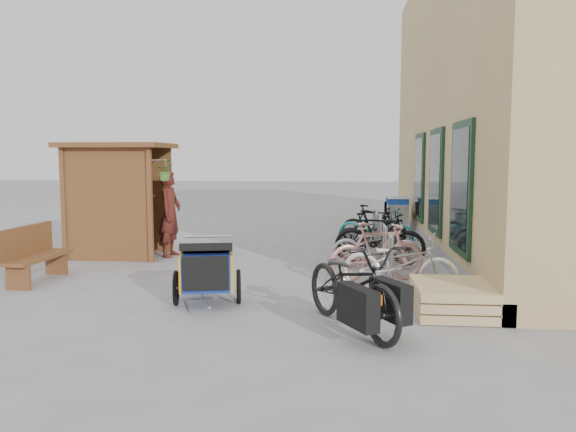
# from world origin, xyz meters

# --- Properties ---
(ground) EXTENTS (80.00, 80.00, 0.00)m
(ground) POSITION_xyz_m (0.00, 0.00, 0.00)
(ground) COLOR #939396
(building) EXTENTS (6.07, 13.00, 7.00)m
(building) POSITION_xyz_m (6.49, 4.50, 3.49)
(building) COLOR tan
(building) RESTS_ON ground
(kiosk) EXTENTS (2.49, 1.65, 2.40)m
(kiosk) POSITION_xyz_m (-3.28, 2.47, 1.55)
(kiosk) COLOR brown
(kiosk) RESTS_ON ground
(bike_rack) EXTENTS (0.05, 5.35, 0.86)m
(bike_rack) POSITION_xyz_m (2.30, 2.40, 0.52)
(bike_rack) COLOR #A5A8AD
(bike_rack) RESTS_ON ground
(pallet_stack) EXTENTS (1.00, 1.20, 0.40)m
(pallet_stack) POSITION_xyz_m (3.00, -1.40, 0.21)
(pallet_stack) COLOR tan
(pallet_stack) RESTS_ON ground
(bench) EXTENTS (0.52, 1.53, 0.96)m
(bench) POSITION_xyz_m (-3.68, -0.07, 0.49)
(bench) COLOR brown
(bench) RESTS_ON ground
(shopping_carts) EXTENTS (0.58, 1.61, 1.04)m
(shopping_carts) POSITION_xyz_m (3.00, 6.65, 0.61)
(shopping_carts) COLOR silver
(shopping_carts) RESTS_ON ground
(child_trailer) EXTENTS (1.04, 1.66, 0.96)m
(child_trailer) POSITION_xyz_m (-0.41, -1.19, 0.53)
(child_trailer) COLOR navy
(child_trailer) RESTS_ON ground
(cargo_bike) EXTENTS (1.67, 2.19, 1.10)m
(cargo_bike) POSITION_xyz_m (1.65, -2.26, 0.55)
(cargo_bike) COLOR black
(cargo_bike) RESTS_ON ground
(person_kiosk) EXTENTS (0.50, 0.71, 1.83)m
(person_kiosk) POSITION_xyz_m (-2.12, 2.55, 0.92)
(person_kiosk) COLOR maroon
(person_kiosk) RESTS_ON ground
(bike_0) EXTENTS (1.91, 1.11, 0.95)m
(bike_0) POSITION_xyz_m (2.41, -0.32, 0.47)
(bike_0) COLOR silver
(bike_0) RESTS_ON ground
(bike_1) EXTENTS (1.75, 0.95, 1.01)m
(bike_1) POSITION_xyz_m (2.12, 0.52, 0.51)
(bike_1) COLOR pink
(bike_1) RESTS_ON ground
(bike_2) EXTENTS (1.71, 0.66, 0.88)m
(bike_2) POSITION_xyz_m (2.17, 1.59, 0.44)
(bike_2) COLOR #A8A9AC
(bike_2) RESTS_ON ground
(bike_3) EXTENTS (1.85, 0.82, 1.07)m
(bike_3) POSITION_xyz_m (2.26, 2.05, 0.54)
(bike_3) COLOR black
(bike_3) RESTS_ON ground
(bike_4) EXTENTS (1.70, 0.73, 0.87)m
(bike_4) POSITION_xyz_m (2.19, 2.77, 0.44)
(bike_4) COLOR #A8A9AC
(bike_4) RESTS_ON ground
(bike_5) EXTENTS (1.54, 0.66, 0.90)m
(bike_5) POSITION_xyz_m (2.14, 3.32, 0.45)
(bike_5) COLOR black
(bike_5) RESTS_ON ground
(bike_6) EXTENTS (1.90, 1.17, 0.94)m
(bike_6) POSITION_xyz_m (2.30, 3.95, 0.47)
(bike_6) COLOR teal
(bike_6) RESTS_ON ground
(bike_7) EXTENTS (1.67, 0.90, 0.97)m
(bike_7) POSITION_xyz_m (2.28, 4.54, 0.48)
(bike_7) COLOR black
(bike_7) RESTS_ON ground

